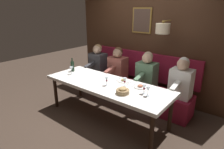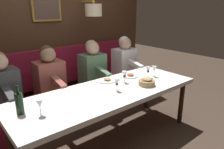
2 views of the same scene
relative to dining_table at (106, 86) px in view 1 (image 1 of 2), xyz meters
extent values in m
plane|color=#423328|center=(0.00, 0.00, -0.68)|extent=(12.00, 12.00, 0.00)
cube|color=white|center=(0.00, 0.00, 0.03)|extent=(0.90, 2.51, 0.06)
cylinder|color=black|center=(-0.35, -1.16, -0.34)|extent=(0.07, 0.07, 0.68)
cylinder|color=black|center=(-0.35, 1.16, -0.34)|extent=(0.07, 0.07, 0.68)
cylinder|color=black|center=(0.35, -1.16, -0.34)|extent=(0.07, 0.07, 0.68)
cylinder|color=black|center=(0.35, 1.16, -0.34)|extent=(0.07, 0.07, 0.68)
cube|color=maroon|center=(0.89, 0.00, -0.45)|extent=(0.52, 2.71, 0.45)
cube|color=#422819|center=(1.48, 0.00, 0.77)|extent=(0.10, 3.91, 2.90)
cube|color=maroon|center=(1.39, 0.00, 0.09)|extent=(0.10, 2.71, 0.64)
cube|color=olive|center=(1.42, 0.11, 1.14)|extent=(0.04, 0.48, 0.57)
cube|color=#4C382D|center=(1.40, 0.11, 1.14)|extent=(0.01, 0.42, 0.51)
cylinder|color=#A37F38|center=(1.25, -0.56, 1.16)|extent=(0.35, 0.02, 0.02)
cylinder|color=beige|center=(1.08, -0.56, 1.02)|extent=(0.28, 0.28, 0.20)
sphere|color=#A37F38|center=(1.08, -0.56, 1.15)|extent=(0.06, 0.06, 0.06)
cube|color=white|center=(0.89, -1.10, 0.05)|extent=(0.30, 0.40, 0.56)
sphere|color=#D1A889|center=(0.87, -1.10, 0.43)|extent=(0.22, 0.22, 0.22)
sphere|color=silver|center=(0.90, -1.10, 0.46)|extent=(0.20, 0.20, 0.20)
cube|color=white|center=(0.60, -1.10, 0.09)|extent=(0.33, 0.09, 0.14)
cube|color=#567A5B|center=(0.89, -0.37, 0.05)|extent=(0.30, 0.40, 0.56)
sphere|color=#D1A889|center=(0.87, -0.37, 0.43)|extent=(0.22, 0.22, 0.22)
sphere|color=tan|center=(0.90, -0.37, 0.46)|extent=(0.20, 0.20, 0.20)
cube|color=#567A5B|center=(0.60, -0.37, 0.09)|extent=(0.33, 0.09, 0.14)
cube|color=#934C42|center=(0.89, 0.39, 0.05)|extent=(0.30, 0.40, 0.56)
sphere|color=#A37A60|center=(0.87, 0.39, 0.43)|extent=(0.22, 0.22, 0.22)
sphere|color=#4C331E|center=(0.90, 0.39, 0.46)|extent=(0.20, 0.20, 0.20)
cube|color=#934C42|center=(0.60, 0.39, 0.09)|extent=(0.33, 0.09, 0.14)
cube|color=#3D3D42|center=(0.89, 1.03, 0.05)|extent=(0.30, 0.40, 0.56)
sphere|color=#D1A889|center=(0.87, 1.03, 0.43)|extent=(0.22, 0.22, 0.22)
sphere|color=#937047|center=(0.90, 1.03, 0.46)|extent=(0.20, 0.20, 0.20)
cube|color=#3D3D42|center=(0.60, 1.03, 0.09)|extent=(0.33, 0.09, 0.14)
cylinder|color=silver|center=(0.22, -0.61, 0.07)|extent=(0.24, 0.24, 0.01)
ellipsoid|color=#B76647|center=(0.22, -0.61, 0.10)|extent=(0.11, 0.09, 0.04)
cube|color=silver|center=(0.20, -0.75, 0.07)|extent=(0.17, 0.04, 0.01)
cube|color=silver|center=(0.24, -0.46, 0.07)|extent=(0.18, 0.03, 0.01)
cylinder|color=white|center=(0.28, -0.20, 0.07)|extent=(0.24, 0.24, 0.01)
ellipsoid|color=#AD8E4C|center=(0.28, -0.20, 0.10)|extent=(0.11, 0.09, 0.04)
cube|color=silver|center=(0.26, -0.35, 0.07)|extent=(0.17, 0.02, 0.01)
cube|color=silver|center=(0.30, -0.06, 0.07)|extent=(0.18, 0.04, 0.01)
cylinder|color=silver|center=(-0.08, -0.07, 0.07)|extent=(0.06, 0.06, 0.00)
cylinder|color=silver|center=(-0.08, -0.07, 0.10)|extent=(0.01, 0.01, 0.07)
cone|color=silver|center=(-0.08, -0.07, 0.18)|extent=(0.07, 0.07, 0.08)
cylinder|color=maroon|center=(-0.08, -0.07, 0.15)|extent=(0.03, 0.03, 0.02)
cylinder|color=silver|center=(-0.01, -0.88, 0.07)|extent=(0.06, 0.06, 0.00)
cylinder|color=silver|center=(-0.01, -0.88, 0.10)|extent=(0.01, 0.01, 0.07)
cone|color=silver|center=(-0.01, -0.88, 0.18)|extent=(0.07, 0.07, 0.08)
cylinder|color=silver|center=(0.03, -0.79, 0.07)|extent=(0.06, 0.06, 0.00)
cylinder|color=silver|center=(0.03, -0.79, 0.10)|extent=(0.01, 0.01, 0.07)
cone|color=silver|center=(0.03, -0.79, 0.18)|extent=(0.07, 0.07, 0.08)
cylinder|color=maroon|center=(0.03, -0.79, 0.16)|extent=(0.03, 0.03, 0.03)
cylinder|color=silver|center=(-0.07, 0.92, 0.07)|extent=(0.06, 0.06, 0.00)
cylinder|color=silver|center=(-0.07, 0.92, 0.10)|extent=(0.01, 0.01, 0.07)
cone|color=silver|center=(-0.07, 0.92, 0.18)|extent=(0.07, 0.07, 0.08)
cylinder|color=silver|center=(0.09, -0.36, 0.07)|extent=(0.06, 0.06, 0.00)
cylinder|color=silver|center=(0.09, -0.36, 0.10)|extent=(0.01, 0.01, 0.07)
cone|color=silver|center=(0.09, -0.36, 0.18)|extent=(0.07, 0.07, 0.08)
cylinder|color=maroon|center=(0.09, -0.36, 0.16)|extent=(0.03, 0.03, 0.03)
cylinder|color=black|center=(0.09, 1.06, 0.17)|extent=(0.08, 0.08, 0.22)
cylinder|color=black|center=(0.09, 1.06, 0.32)|extent=(0.03, 0.03, 0.08)
cylinder|color=#9E7F56|center=(-0.19, -0.51, 0.10)|extent=(0.22, 0.22, 0.07)
ellipsoid|color=tan|center=(-0.19, -0.51, 0.15)|extent=(0.15, 0.13, 0.06)
camera|label=1|loc=(-2.54, -2.16, 1.40)|focal=30.40mm
camera|label=2|loc=(-1.96, 1.59, 1.09)|focal=34.18mm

